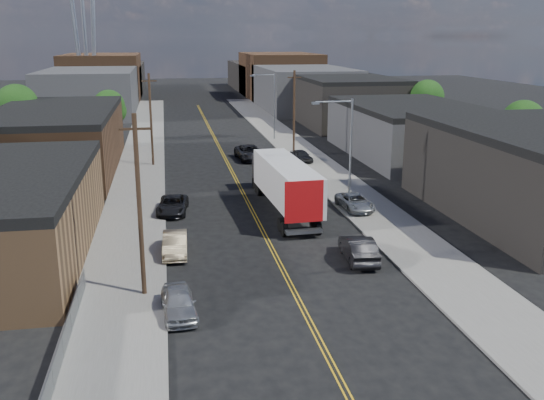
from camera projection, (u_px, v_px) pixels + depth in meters
name	position (u px, v px, depth m)	size (l,w,h in m)	color
ground	(216.00, 141.00, 82.14)	(260.00, 260.00, 0.00)	black
centerline	(228.00, 163.00, 67.87)	(0.32, 120.00, 0.01)	gold
sidewalk_left	(141.00, 166.00, 66.27)	(5.00, 140.00, 0.15)	slate
sidewalk_right	(310.00, 160.00, 69.44)	(5.00, 140.00, 0.15)	slate
warehouse_brown	(56.00, 140.00, 63.06)	(12.00, 26.00, 6.60)	#4C311E
industrial_right_a	(543.00, 173.00, 46.85)	(14.00, 22.00, 7.10)	black
industrial_right_b	(411.00, 130.00, 71.70)	(14.00, 24.00, 6.10)	#37373A
industrial_right_c	(348.00, 101.00, 96.23)	(14.00, 22.00, 7.60)	black
skyline_left_a	(91.00, 91.00, 111.03)	(16.00, 30.00, 8.00)	#37373A
skyline_right_a	(303.00, 88.00, 117.71)	(16.00, 30.00, 8.00)	#37373A
skyline_left_b	(103.00, 77.00, 134.54)	(16.00, 26.00, 10.00)	#4C311E
skyline_right_b	(280.00, 75.00, 141.22)	(16.00, 26.00, 10.00)	#4C311E
skyline_left_c	(111.00, 78.00, 153.95)	(16.00, 40.00, 7.00)	black
skyline_right_c	(266.00, 76.00, 160.62)	(16.00, 40.00, 7.00)	black
streetlight_near	(346.00, 145.00, 48.74)	(3.39, 0.25, 9.00)	gray
streetlight_far	(271.00, 101.00, 82.01)	(3.39, 0.25, 9.00)	gray
utility_pole_left_near	(139.00, 206.00, 31.89)	(1.60, 0.26, 10.00)	black
utility_pole_left_far	(151.00, 119.00, 65.17)	(1.60, 0.26, 10.00)	black
utility_pole_right	(294.00, 113.00, 70.76)	(1.60, 0.26, 10.00)	black
chainlink_fence	(63.00, 348.00, 26.33)	(0.05, 16.00, 1.22)	slate
tree_left_mid	(18.00, 108.00, 71.96)	(5.10, 5.04, 8.37)	black
tree_left_far	(110.00, 108.00, 80.52)	(4.35, 4.20, 6.97)	black
tree_right_near	(523.00, 125.00, 63.06)	(4.60, 4.48, 7.44)	black
tree_right_far	(427.00, 99.00, 85.80)	(4.85, 4.76, 7.91)	black
semi_truck	(282.00, 180.00, 49.38)	(3.35, 16.17, 4.21)	silver
car_left_a	(179.00, 303.00, 30.70)	(1.67, 4.16, 1.42)	#9FA1A4
car_left_b	(175.00, 244.00, 39.28)	(1.54, 4.41, 1.45)	#9B8765
car_left_c	(173.00, 205.00, 48.57)	(2.26, 4.90, 1.36)	black
car_right_oncoming	(358.00, 249.00, 38.21)	(1.69, 4.85, 1.60)	black
car_right_lot_a	(355.00, 202.00, 49.08)	(2.12, 4.59, 1.28)	#A6A9AB
car_right_lot_c	(301.00, 156.00, 67.95)	(1.55, 3.86, 1.31)	black
car_ahead_truck	(250.00, 153.00, 69.64)	(2.74, 5.95, 1.65)	black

